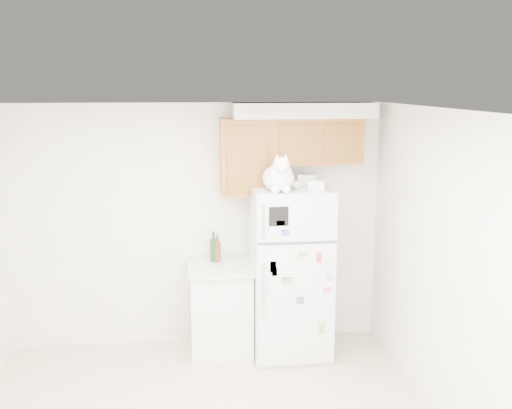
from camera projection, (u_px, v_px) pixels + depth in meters
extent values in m
cube|color=white|center=(196.00, 226.00, 6.14)|extent=(3.80, 0.04, 2.50)
cube|color=white|center=(459.00, 282.00, 4.41)|extent=(0.04, 4.00, 2.50)
cube|color=white|center=(198.00, 112.00, 3.95)|extent=(3.80, 4.00, 0.04)
cube|color=#9D5722|center=(316.00, 141.00, 5.94)|extent=(0.90, 0.33, 0.45)
cube|color=#9D5722|center=(246.00, 157.00, 5.89)|extent=(0.50, 0.33, 0.75)
cube|color=silver|center=(304.00, 110.00, 5.87)|extent=(1.40, 0.37, 0.15)
cube|color=silver|center=(290.00, 271.00, 5.96)|extent=(0.76, 0.72, 1.70)
cube|color=silver|center=(298.00, 218.00, 5.47)|extent=(0.74, 0.03, 0.44)
cube|color=silver|center=(297.00, 305.00, 5.63)|extent=(0.74, 0.03, 1.19)
cube|color=#59595B|center=(298.00, 242.00, 5.51)|extent=(0.74, 0.03, 0.02)
cylinder|color=silver|center=(264.00, 220.00, 5.40)|extent=(0.02, 0.02, 0.32)
cylinder|color=silver|center=(263.00, 291.00, 5.54)|extent=(0.02, 0.02, 0.55)
cube|color=black|center=(279.00, 216.00, 5.42)|extent=(0.18, 0.00, 0.18)
cube|color=white|center=(281.00, 264.00, 5.52)|extent=(0.22, 0.00, 0.28)
cube|color=#D15381|center=(327.00, 290.00, 5.62)|extent=(0.07, 0.00, 0.05)
cube|color=#859C4E|center=(322.00, 328.00, 5.69)|extent=(0.05, 0.00, 0.11)
cube|color=#8CA6C7|center=(329.00, 278.00, 5.60)|extent=(0.05, 0.00, 0.07)
cube|color=#93BCD0|center=(266.00, 287.00, 5.55)|extent=(0.05, 0.00, 0.09)
cube|color=#C63157|center=(319.00, 258.00, 5.55)|extent=(0.05, 0.00, 0.09)
cube|color=#6AA452|center=(287.00, 281.00, 5.56)|extent=(0.10, 0.00, 0.07)
cube|color=#67A050|center=(303.00, 254.00, 5.52)|extent=(0.08, 0.00, 0.05)
cube|color=#336DB4|center=(275.00, 272.00, 5.52)|extent=(0.05, 0.00, 0.08)
cube|color=silver|center=(281.00, 226.00, 5.44)|extent=(0.08, 0.00, 0.09)
cube|color=#345CB9|center=(285.00, 233.00, 5.46)|extent=(0.08, 0.00, 0.06)
cube|color=#525156|center=(300.00, 300.00, 5.61)|extent=(0.07, 0.00, 0.07)
cube|color=white|center=(273.00, 267.00, 5.51)|extent=(0.06, 0.00, 0.11)
cube|color=silver|center=(328.00, 269.00, 5.58)|extent=(0.06, 0.00, 0.06)
cube|color=white|center=(221.00, 311.00, 6.02)|extent=(0.60, 0.60, 0.88)
cube|color=silver|center=(221.00, 268.00, 5.91)|extent=(0.64, 0.64, 0.04)
ellipsoid|color=white|center=(278.00, 178.00, 5.57)|extent=(0.29, 0.39, 0.25)
ellipsoid|color=white|center=(280.00, 174.00, 5.45)|extent=(0.21, 0.17, 0.23)
sphere|color=white|center=(281.00, 165.00, 5.37)|extent=(0.15, 0.15, 0.15)
cone|color=white|center=(277.00, 157.00, 5.35)|extent=(0.05, 0.05, 0.06)
cone|color=white|center=(286.00, 157.00, 5.36)|extent=(0.05, 0.05, 0.06)
cone|color=#D88C8C|center=(277.00, 158.00, 5.35)|extent=(0.03, 0.03, 0.03)
cone|color=#D88C8C|center=(286.00, 158.00, 5.36)|extent=(0.03, 0.03, 0.03)
sphere|color=white|center=(282.00, 169.00, 5.32)|extent=(0.06, 0.06, 0.06)
sphere|color=white|center=(275.00, 190.00, 5.43)|extent=(0.08, 0.08, 0.08)
sphere|color=white|center=(286.00, 189.00, 5.44)|extent=(0.08, 0.08, 0.08)
cylinder|color=white|center=(289.00, 184.00, 5.73)|extent=(0.18, 0.25, 0.08)
cube|color=white|center=(308.00, 179.00, 5.94)|extent=(0.21, 0.18, 0.10)
cube|color=white|center=(317.00, 185.00, 5.65)|extent=(0.18, 0.16, 0.09)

